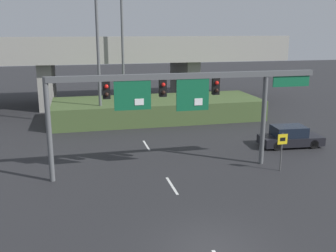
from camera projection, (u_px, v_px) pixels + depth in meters
name	position (u px, v px, depth m)	size (l,w,h in m)	color
ground_plane	(211.00, 248.00, 14.89)	(160.00, 160.00, 0.00)	#262628
lane_markings	(146.00, 145.00, 27.97)	(0.14, 32.87, 0.01)	silver
signal_gantry	(179.00, 93.00, 21.89)	(15.45, 0.44, 5.68)	#515456
speed_limit_sign	(282.00, 146.00, 22.59)	(0.60, 0.11, 2.28)	#4C4C4C
highway_light_pole_near	(122.00, 14.00, 36.32)	(0.70, 0.36, 18.00)	#515456
highway_light_pole_far	(98.00, 47.00, 31.63)	(0.70, 0.36, 12.46)	#515456
overpass_bridge	(118.00, 56.00, 43.01)	(35.72, 9.88, 7.34)	gray
grass_embankment	(158.00, 109.00, 35.98)	(18.69, 6.52, 1.82)	#42562D
parked_sedan_near_right	(290.00, 137.00, 27.56)	(4.42, 2.11, 1.47)	black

